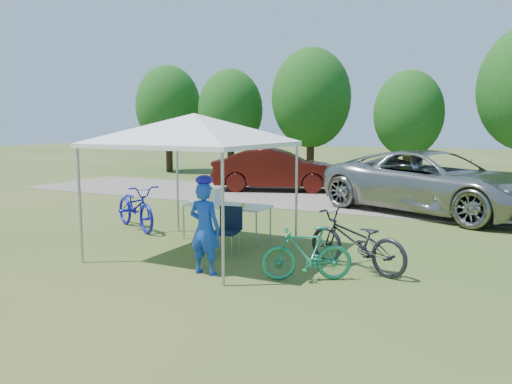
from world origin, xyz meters
TOP-DOWN VIEW (x-y plane):
  - ground at (0.00, 0.00)m, footprint 100.00×100.00m
  - gravel_strip at (0.00, 8.00)m, footprint 24.00×5.00m
  - canopy at (0.00, 0.00)m, footprint 4.53×4.53m
  - treeline at (-0.29, 14.05)m, footprint 24.89×4.28m
  - folding_table at (-0.05, 1.28)m, footprint 1.91×0.80m
  - folding_chair at (0.55, 0.31)m, footprint 0.54×0.55m
  - cooler at (-0.47, 1.28)m, footprint 0.45×0.31m
  - ice_cream_cup at (0.38, 1.23)m, footprint 0.08×0.08m
  - cyclist at (0.90, -1.08)m, footprint 0.57×0.38m
  - bike_blue at (-2.60, 1.30)m, footprint 2.17×1.62m
  - bike_green at (2.55, -0.63)m, footprint 1.49×1.09m
  - bike_dark at (3.11, 0.28)m, footprint 2.09×1.32m
  - minivan at (3.54, 6.82)m, footprint 7.02×5.23m
  - sedan at (-2.48, 9.30)m, footprint 5.14×3.22m

SIDE VIEW (x-z plane):
  - ground at x=0.00m, z-range 0.00..0.00m
  - gravel_strip at x=0.00m, z-range 0.00..0.02m
  - bike_green at x=2.55m, z-range 0.00..0.89m
  - bike_dark at x=3.11m, z-range 0.00..1.04m
  - folding_chair at x=0.55m, z-range 0.08..1.00m
  - bike_blue at x=-2.60m, z-range 0.00..1.09m
  - folding_table at x=-0.05m, z-range 0.35..1.13m
  - cyclist at x=0.90m, z-range 0.00..1.57m
  - ice_cream_cup at x=0.38m, z-range 0.78..0.84m
  - sedan at x=-2.48m, z-range 0.02..1.62m
  - minivan at x=3.54m, z-range 0.02..1.79m
  - cooler at x=-0.47m, z-range 0.79..1.11m
  - canopy at x=0.00m, z-range 1.15..4.15m
  - treeline at x=-0.29m, z-range 0.38..6.68m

